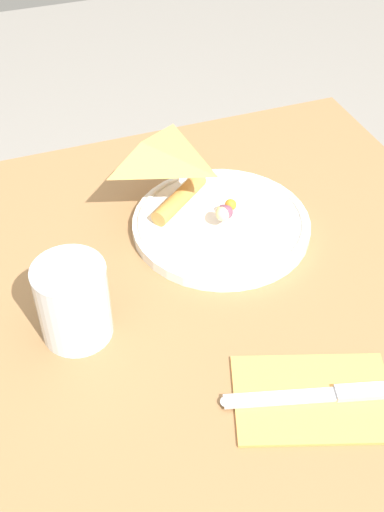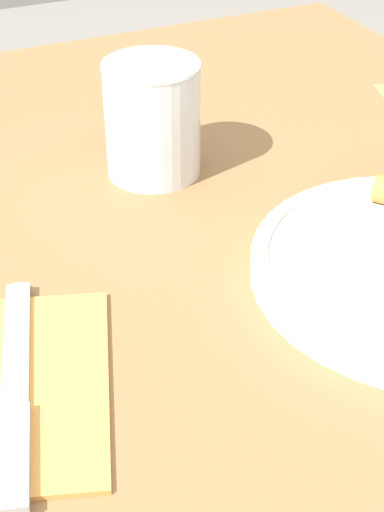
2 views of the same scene
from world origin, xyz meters
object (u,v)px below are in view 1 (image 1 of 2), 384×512
object	(u,v)px
dining_table	(162,358)
butter_knife	(323,395)
plate_pizza	(219,221)
napkin_folded	(313,398)
milk_glass	(74,305)

from	to	relation	value
dining_table	butter_knife	world-z (taller)	butter_knife
plate_pizza	napkin_folded	size ratio (longest dim) A/B	1.24
plate_pizza	milk_glass	world-z (taller)	milk_glass
plate_pizza	milk_glass	bearing A→B (deg)	27.46
milk_glass	napkin_folded	xyz separation A→B (m)	(-0.22, 0.19, -0.05)
plate_pizza	napkin_folded	distance (m)	0.31
dining_table	butter_knife	distance (m)	0.29
plate_pizza	napkin_folded	world-z (taller)	plate_pizza
butter_knife	plate_pizza	bearing A→B (deg)	-74.56
milk_glass	butter_knife	bearing A→B (deg)	140.94
dining_table	butter_knife	xyz separation A→B (m)	(-0.12, 0.22, 0.14)
milk_glass	butter_knife	world-z (taller)	milk_glass
plate_pizza	butter_knife	bearing A→B (deg)	90.02
milk_glass	napkin_folded	distance (m)	0.29
dining_table	napkin_folded	xyz separation A→B (m)	(-0.11, 0.21, 0.13)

